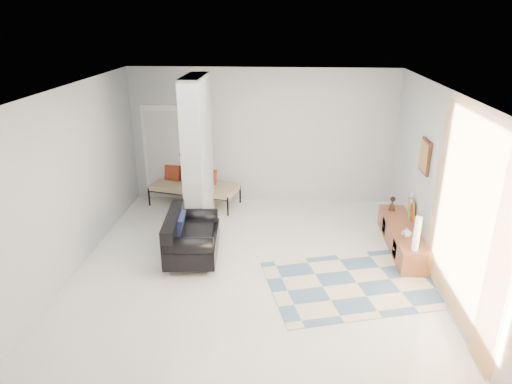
{
  "coord_description": "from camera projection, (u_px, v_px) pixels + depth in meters",
  "views": [
    {
      "loc": [
        0.48,
        -6.25,
        3.75
      ],
      "look_at": [
        0.03,
        0.6,
        1.09
      ],
      "focal_mm": 32.0,
      "sensor_mm": 36.0,
      "label": 1
    }
  ],
  "objects": [
    {
      "name": "floor",
      "position": [
        252.0,
        270.0,
        7.2
      ],
      "size": [
        6.0,
        6.0,
        0.0
      ],
      "primitive_type": "plane",
      "color": "silver",
      "rests_on": "ground"
    },
    {
      "name": "ceiling",
      "position": [
        251.0,
        90.0,
        6.19
      ],
      "size": [
        6.0,
        6.0,
        0.0
      ],
      "primitive_type": "plane",
      "rotation": [
        3.14,
        0.0,
        0.0
      ],
      "color": "white",
      "rests_on": "wall_back"
    },
    {
      "name": "wall_back",
      "position": [
        262.0,
        136.0,
        9.49
      ],
      "size": [
        6.0,
        0.0,
        6.0
      ],
      "primitive_type": "plane",
      "rotation": [
        1.57,
        0.0,
        0.0
      ],
      "color": "silver",
      "rests_on": "ground"
    },
    {
      "name": "wall_front",
      "position": [
        225.0,
        309.0,
        3.9
      ],
      "size": [
        6.0,
        0.0,
        6.0
      ],
      "primitive_type": "plane",
      "rotation": [
        -1.57,
        0.0,
        0.0
      ],
      "color": "silver",
      "rests_on": "ground"
    },
    {
      "name": "wall_left",
      "position": [
        70.0,
        183.0,
        6.87
      ],
      "size": [
        0.0,
        6.0,
        6.0
      ],
      "primitive_type": "plane",
      "rotation": [
        1.57,
        0.0,
        1.57
      ],
      "color": "silver",
      "rests_on": "ground"
    },
    {
      "name": "wall_right",
      "position": [
        443.0,
        191.0,
        6.53
      ],
      "size": [
        0.0,
        6.0,
        6.0
      ],
      "primitive_type": "plane",
      "rotation": [
        1.57,
        0.0,
        -1.57
      ],
      "color": "silver",
      "rests_on": "ground"
    },
    {
      "name": "partition_column",
      "position": [
        198.0,
        154.0,
        8.25
      ],
      "size": [
        0.35,
        1.2,
        2.8
      ],
      "primitive_type": "cube",
      "color": "#ABAFB2",
      "rests_on": "floor"
    },
    {
      "name": "hallway_door",
      "position": [
        164.0,
        153.0,
        9.72
      ],
      "size": [
        0.85,
        0.06,
        2.04
      ],
      "primitive_type": "cube",
      "color": "white",
      "rests_on": "floor"
    },
    {
      "name": "curtain",
      "position": [
        467.0,
        222.0,
        5.44
      ],
      "size": [
        0.0,
        2.55,
        2.55
      ],
      "primitive_type": "plane",
      "rotation": [
        1.57,
        0.0,
        1.57
      ],
      "color": "gold",
      "rests_on": "wall_right"
    },
    {
      "name": "wall_art",
      "position": [
        425.0,
        156.0,
        7.27
      ],
      "size": [
        0.04,
        0.45,
        0.55
      ],
      "primitive_type": "cube",
      "color": "#381A0F",
      "rests_on": "wall_right"
    },
    {
      "name": "media_console",
      "position": [
        402.0,
        237.0,
        7.81
      ],
      "size": [
        0.45,
        1.97,
        0.8
      ],
      "color": "brown",
      "rests_on": "floor"
    },
    {
      "name": "loveseat",
      "position": [
        189.0,
        237.0,
        7.47
      ],
      "size": [
        0.91,
        1.44,
        0.76
      ],
      "rotation": [
        0.0,
        0.0,
        0.08
      ],
      "color": "silver",
      "rests_on": "floor"
    },
    {
      "name": "daybed",
      "position": [
        194.0,
        185.0,
        9.59
      ],
      "size": [
        1.93,
        1.17,
        0.77
      ],
      "rotation": [
        0.0,
        0.0,
        -0.24
      ],
      "color": "black",
      "rests_on": "floor"
    },
    {
      "name": "area_rug",
      "position": [
        357.0,
        283.0,
        6.83
      ],
      "size": [
        2.95,
        2.34,
        0.01
      ],
      "primitive_type": "cube",
      "rotation": [
        0.0,
        0.0,
        0.26
      ],
      "color": "beige",
      "rests_on": "floor"
    },
    {
      "name": "cylinder_lamp",
      "position": [
        417.0,
        234.0,
        6.88
      ],
      "size": [
        0.1,
        0.1,
        0.54
      ],
      "primitive_type": "cylinder",
      "color": "silver",
      "rests_on": "media_console"
    },
    {
      "name": "bronze_figurine",
      "position": [
        392.0,
        204.0,
        8.36
      ],
      "size": [
        0.14,
        0.14,
        0.26
      ],
      "primitive_type": null,
      "rotation": [
        0.0,
        0.0,
        0.07
      ],
      "color": "black",
      "rests_on": "media_console"
    },
    {
      "name": "vase",
      "position": [
        406.0,
        232.0,
        7.36
      ],
      "size": [
        0.19,
        0.19,
        0.17
      ],
      "primitive_type": "imported",
      "rotation": [
        0.0,
        0.0,
        0.17
      ],
      "color": "silver",
      "rests_on": "media_console"
    }
  ]
}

